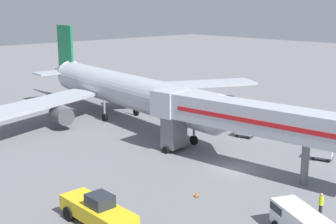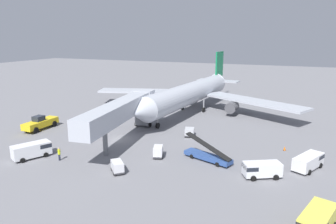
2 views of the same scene
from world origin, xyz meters
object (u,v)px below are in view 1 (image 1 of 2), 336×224
at_px(pushback_tug, 98,211).
at_px(baggage_cart_mid_right, 245,131).
at_px(airplane_at_gate, 122,90).
at_px(safety_cone_alpha, 314,115).
at_px(jet_bridge, 243,118).
at_px(baggage_cart_far_left, 322,152).
at_px(service_van_outer_left, 300,221).
at_px(ground_crew_worker_foreground, 321,204).
at_px(safety_cone_bravo, 196,194).

bearing_deg(pushback_tug, baggage_cart_mid_right, 14.34).
height_order(airplane_at_gate, baggage_cart_mid_right, airplane_at_gate).
xyz_separation_m(baggage_cart_mid_right, safety_cone_alpha, (15.26, -0.86, -0.47)).
height_order(pushback_tug, safety_cone_alpha, pushback_tug).
relative_size(jet_bridge, baggage_cart_far_left, 9.97).
bearing_deg(service_van_outer_left, baggage_cart_far_left, 23.38).
distance_m(airplane_at_gate, baggage_cart_far_left, 28.61).
relative_size(service_van_outer_left, ground_crew_worker_foreground, 2.94).
relative_size(jet_bridge, pushback_tug, 3.42).
bearing_deg(service_van_outer_left, ground_crew_worker_foreground, 8.60).
bearing_deg(baggage_cart_mid_right, jet_bridge, -144.78).
bearing_deg(ground_crew_worker_foreground, baggage_cart_mid_right, 52.89).
relative_size(baggage_cart_mid_right, safety_cone_bravo, 4.45).
distance_m(baggage_cart_mid_right, ground_crew_worker_foreground, 21.31).
bearing_deg(baggage_cart_far_left, service_van_outer_left, -156.62).
bearing_deg(safety_cone_alpha, baggage_cart_far_left, -148.77).
distance_m(jet_bridge, safety_cone_bravo, 9.81).
height_order(jet_bridge, baggage_cart_far_left, jet_bridge).
bearing_deg(airplane_at_gate, baggage_cart_mid_right, -72.49).
relative_size(pushback_tug, baggage_cart_mid_right, 2.99).
xyz_separation_m(pushback_tug, safety_cone_bravo, (9.01, -1.37, -0.93)).
distance_m(pushback_tug, baggage_cart_far_left, 25.69).
height_order(jet_bridge, safety_cone_alpha, jet_bridge).
bearing_deg(airplane_at_gate, safety_cone_bravo, -114.92).
relative_size(baggage_cart_mid_right, ground_crew_worker_foreground, 1.28).
height_order(ground_crew_worker_foreground, safety_cone_bravo, ground_crew_worker_foreground).
relative_size(service_van_outer_left, baggage_cart_far_left, 2.25).
bearing_deg(safety_cone_bravo, baggage_cart_far_left, -8.98).
height_order(jet_bridge, baggage_cart_mid_right, jet_bridge).
distance_m(jet_bridge, safety_cone_alpha, 25.29).
distance_m(pushback_tug, service_van_outer_left, 14.34).
height_order(service_van_outer_left, ground_crew_worker_foreground, service_van_outer_left).
bearing_deg(pushback_tug, ground_crew_worker_foreground, -37.35).
relative_size(service_van_outer_left, baggage_cart_mid_right, 2.31).
relative_size(safety_cone_alpha, safety_cone_bravo, 1.17).
height_order(baggage_cart_mid_right, safety_cone_alpha, baggage_cart_mid_right).
bearing_deg(jet_bridge, baggage_cart_mid_right, 35.22).
relative_size(jet_bridge, baggage_cart_mid_right, 10.21).
bearing_deg(service_van_outer_left, safety_cone_bravo, 91.96).
xyz_separation_m(jet_bridge, safety_cone_alpha, (24.22, 5.47, -4.79)).
bearing_deg(ground_crew_worker_foreground, service_van_outer_left, -171.40).
bearing_deg(safety_cone_bravo, airplane_at_gate, 65.08).
relative_size(baggage_cart_far_left, ground_crew_worker_foreground, 1.31).
bearing_deg(baggage_cart_far_left, jet_bridge, 151.53).
relative_size(airplane_at_gate, baggage_cart_far_left, 20.73).
bearing_deg(jet_bridge, service_van_outer_left, -125.39).
relative_size(service_van_outer_left, safety_cone_bravo, 10.25).
relative_size(jet_bridge, service_van_outer_left, 4.43).
distance_m(airplane_at_gate, safety_cone_bravo, 28.35).
height_order(service_van_outer_left, safety_cone_alpha, service_van_outer_left).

